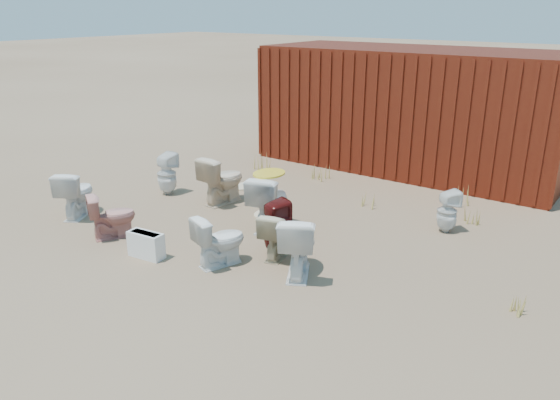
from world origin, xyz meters
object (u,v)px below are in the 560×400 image
Objects in this scene: toilet_front_pink at (112,216)px; toilet_back_beige_right at (277,234)px; toilet_back_a at (167,174)px; toilet_front_a at (76,193)px; toilet_front_c at (220,240)px; toilet_back_yellowlid at (269,202)px; toilet_front_maroon at (275,227)px; toilet_back_e at (447,211)px; loose_tank at (146,245)px; toilet_front_e at (298,244)px; toilet_back_beige_left at (222,179)px; shipping_container at (412,109)px.

toilet_back_beige_right is at bearing -129.71° from toilet_front_pink.
toilet_back_a is 1.16× the size of toilet_back_beige_right.
toilet_front_a reaches higher than toilet_front_c.
toilet_back_yellowlid is at bearing -60.99° from toilet_back_beige_right.
toilet_back_a is at bearing 9.42° from toilet_front_maroon.
toilet_front_a reaches higher than toilet_front_maroon.
toilet_back_e is at bearing -139.44° from toilet_back_beige_right.
toilet_front_e is at bearing 15.76° from loose_tank.
toilet_front_c is 2.40m from toilet_back_beige_left.
toilet_back_a is (0.36, 1.60, -0.01)m from toilet_front_a.
toilet_back_beige_left is (1.10, 0.24, 0.04)m from toilet_back_a.
toilet_front_a is at bearing 19.27° from toilet_front_pink.
shipping_container is at bearing -16.47° from toilet_back_e.
toilet_back_beige_left is 1.28× the size of toilet_back_beige_right.
toilet_back_e is (1.02, 2.42, -0.08)m from toilet_front_e.
toilet_front_c is 3.42m from toilet_back_e.
toilet_front_c is at bearing 84.13° from toilet_back_yellowlid.
shipping_container reaches higher than toilet_back_e.
toilet_front_e reaches higher than toilet_front_c.
shipping_container is 6.43m from toilet_front_pink.
toilet_back_a is at bearing 124.38° from loose_tank.
toilet_front_e is (2.82, 0.61, 0.08)m from toilet_front_pink.
loose_tank is (-0.95, -0.41, -0.17)m from toilet_front_c.
toilet_back_a is at bearing -20.32° from toilet_back_yellowlid.
toilet_front_e reaches higher than toilet_back_beige_right.
toilet_back_e is at bearing 41.08° from loose_tank.
toilet_front_maroon is 0.92× the size of toilet_back_beige_left.
toilet_back_beige_right is (2.02, -1.18, -0.09)m from toilet_back_beige_left.
shipping_container is 8.00× the size of toilet_back_a.
toilet_back_yellowlid is (-1.19, 0.99, 0.02)m from toilet_front_e.
loose_tank is (1.71, -1.98, -0.20)m from toilet_back_a.
toilet_back_beige_right is (3.12, -0.94, -0.05)m from toilet_back_a.
toilet_back_e is at bearing 179.66° from toilet_front_a.
toilet_back_beige_left is (-1.63, -4.02, -0.79)m from shipping_container.
toilet_front_e is (0.96, 0.37, 0.06)m from toilet_front_c.
toilet_front_e is at bearing 108.42° from toilet_back_e.
shipping_container is at bearing -99.88° from toilet_back_beige_right.
toilet_back_beige_left is at bearing 98.93° from loose_tank.
toilet_back_beige_left is (1.46, 1.84, 0.03)m from toilet_front_a.
toilet_front_c is at bearing 95.91° from toilet_back_e.
shipping_container is 6.67m from toilet_front_a.
toilet_front_c is at bearing 40.08° from toilet_back_beige_right.
toilet_front_c is at bearing 88.06° from toilet_front_maroon.
toilet_back_yellowlid is at bearing 170.80° from toilet_back_a.
toilet_front_pink is 0.96× the size of toilet_front_c.
toilet_back_yellowlid reaches higher than toilet_front_a.
toilet_back_beige_right is (-0.50, 0.26, -0.08)m from toilet_front_e.
toilet_front_a reaches higher than toilet_back_e.
toilet_front_e reaches higher than toilet_back_e.
toilet_front_e is (0.90, -5.46, -0.80)m from shipping_container.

